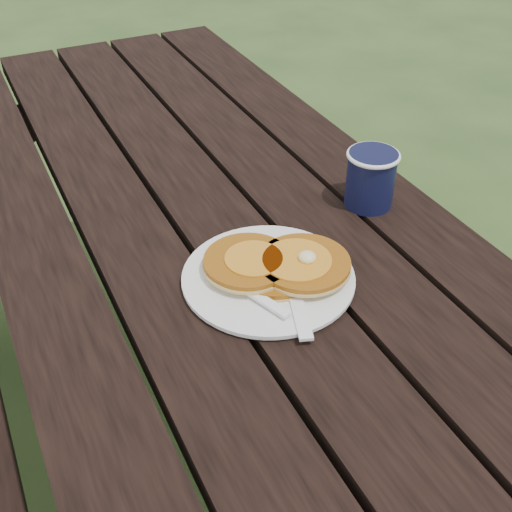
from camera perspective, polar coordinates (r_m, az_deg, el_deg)
name	(u,v)px	position (r m, az deg, el deg)	size (l,w,h in m)	color
ground	(219,451)	(1.69, -3.27, -16.96)	(60.00, 60.00, 0.00)	#2F461E
picnic_table	(214,349)	(1.41, -3.80, -8.28)	(1.36, 1.80, 0.75)	black
plate	(268,278)	(0.98, 1.10, -1.99)	(0.26, 0.26, 0.01)	white
pancake_stack	(278,264)	(0.97, 1.94, -0.76)	(0.21, 0.18, 0.04)	#A65D12
knife	(295,296)	(0.94, 3.52, -3.59)	(0.02, 0.18, 0.01)	white
fork	(260,298)	(0.93, 0.34, -3.73)	(0.03, 0.16, 0.01)	white
coffee_cup	(371,176)	(1.14, 10.19, 7.04)	(0.09, 0.09, 0.10)	black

